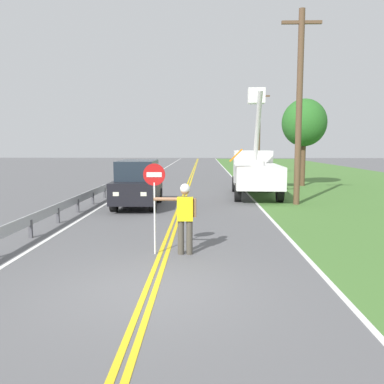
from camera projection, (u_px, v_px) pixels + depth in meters
ground_plane at (151, 290)px, 7.72m from camera, size 160.00×160.00×0.00m
grass_verge_right at (358, 186)px, 27.26m from camera, size 16.00×110.00×0.01m
centerline_yellow_left at (187, 186)px, 27.58m from camera, size 0.11×110.00×0.01m
centerline_yellow_right at (189, 186)px, 27.57m from camera, size 0.11×110.00×0.01m
edge_line_right at (240, 186)px, 27.48m from camera, size 0.12×110.00×0.01m
edge_line_left at (136, 185)px, 27.67m from camera, size 0.12×110.00×0.01m
flagger_worker at (185, 214)px, 10.14m from camera, size 1.09×0.25×1.83m
stop_sign_paddle at (154, 188)px, 10.09m from camera, size 0.56×0.04×2.33m
utility_bucket_truck at (255, 170)px, 22.08m from camera, size 2.94×6.90×5.84m
oncoming_suv_nearest at (138, 183)px, 18.13m from camera, size 1.98×4.64×2.10m
utility_pole_near at (299, 105)px, 18.35m from camera, size 1.80×0.28×8.87m
utility_pole_mid at (259, 131)px, 34.90m from camera, size 1.80×0.28×7.61m
guardrail_left_shoulder at (109, 186)px, 22.24m from camera, size 0.10×32.00×0.71m
roadside_tree_verge at (304, 123)px, 27.01m from camera, size 3.00×3.00×5.90m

